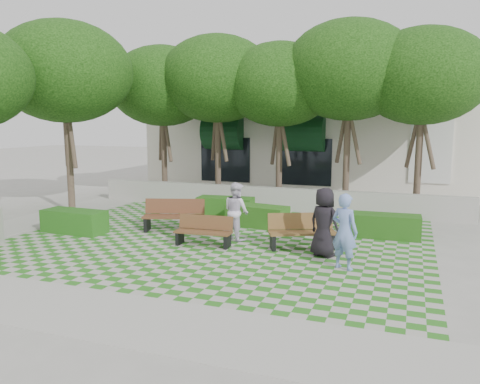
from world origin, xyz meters
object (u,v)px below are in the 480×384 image
at_px(hedge_east, 385,226).
at_px(person_dark, 324,222).
at_px(hedge_midleft, 225,207).
at_px(hedge_west, 74,221).
at_px(hedge_midright, 257,216).
at_px(bench_west, 174,216).
at_px(bench_east, 302,232).
at_px(bench_mid, 204,231).
at_px(person_blue, 345,231).
at_px(person_white, 236,211).

bearing_deg(hedge_east, person_dark, -117.69).
height_order(hedge_midleft, hedge_west, same).
relative_size(hedge_midright, hedge_west, 1.00).
relative_size(hedge_midright, hedge_midleft, 1.00).
height_order(bench_west, hedge_west, bench_west).
bearing_deg(hedge_midright, bench_east, -47.02).
relative_size(bench_mid, hedge_east, 0.81).
bearing_deg(bench_east, person_blue, -72.20).
distance_m(bench_west, person_blue, 6.06).
bearing_deg(bench_mid, hedge_east, 26.04).
distance_m(bench_mid, person_white, 1.24).
relative_size(hedge_west, person_blue, 1.12).
xyz_separation_m(bench_east, hedge_east, (2.12, 2.07, -0.11)).
relative_size(bench_west, person_blue, 1.11).
xyz_separation_m(bench_west, person_blue, (5.67, -2.09, 0.43)).
bearing_deg(person_blue, hedge_west, 17.82).
bearing_deg(bench_west, hedge_midleft, 58.44).
distance_m(hedge_midright, person_dark, 3.89).
relative_size(bench_mid, hedge_midright, 0.80).
bearing_deg(person_blue, bench_mid, 12.04).
distance_m(bench_west, person_white, 2.32).
bearing_deg(bench_west, hedge_west, -172.69).
relative_size(bench_east, hedge_west, 0.93).
relative_size(bench_mid, hedge_west, 0.80).
height_order(bench_mid, person_blue, person_blue).
height_order(hedge_east, person_white, person_white).
height_order(person_blue, person_white, person_blue).
distance_m(bench_west, hedge_west, 3.13).
height_order(bench_west, person_white, person_white).
bearing_deg(hedge_east, bench_east, -135.60).
relative_size(bench_east, person_white, 1.12).
distance_m(bench_east, hedge_east, 2.96).
xyz_separation_m(hedge_west, person_dark, (7.87, 0.10, 0.55)).
xyz_separation_m(hedge_east, hedge_midright, (-4.11, 0.07, 0.00)).
height_order(hedge_east, person_blue, person_blue).
bearing_deg(hedge_midleft, person_blue, -43.89).
bearing_deg(hedge_west, hedge_midright, 28.76).
bearing_deg(person_white, hedge_midleft, -27.85).
relative_size(person_dark, person_white, 1.05).
xyz_separation_m(hedge_midright, hedge_midleft, (-1.63, 1.18, 0.00)).
xyz_separation_m(bench_east, bench_mid, (-2.65, -0.69, -0.06)).
bearing_deg(hedge_east, hedge_midleft, 167.69).
xyz_separation_m(hedge_east, hedge_west, (-9.27, -2.76, 0.01)).
bearing_deg(bench_west, hedge_midright, 15.93).
xyz_separation_m(bench_mid, hedge_east, (4.77, 2.76, -0.05)).
xyz_separation_m(hedge_east, person_white, (-4.16, -1.78, 0.50)).
bearing_deg(hedge_west, person_dark, 0.73).
distance_m(hedge_east, hedge_midright, 4.11).
distance_m(bench_mid, hedge_midleft, 4.13).
distance_m(bench_mid, hedge_midright, 2.91).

